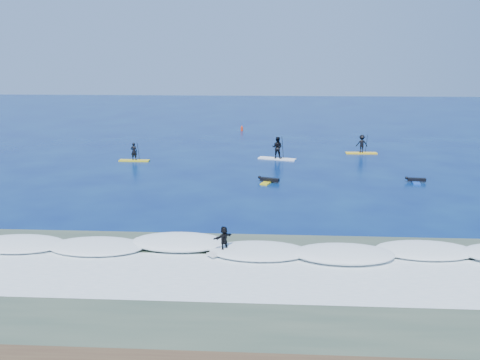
# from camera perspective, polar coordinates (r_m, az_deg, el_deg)

# --- Properties ---
(ground) EXTENTS (160.00, 160.00, 0.00)m
(ground) POSITION_cam_1_polar(r_m,az_deg,el_deg) (35.77, 0.85, -1.78)
(ground) COLOR #04134F
(ground) RESTS_ON ground
(shallow_water) EXTENTS (90.00, 13.00, 0.01)m
(shallow_water) POSITION_cam_1_polar(r_m,az_deg,el_deg) (22.61, -0.82, -11.29)
(shallow_water) COLOR #334535
(shallow_water) RESTS_ON ground
(breaking_wave) EXTENTS (40.00, 6.00, 0.30)m
(breaking_wave) POSITION_cam_1_polar(r_m,az_deg,el_deg) (26.28, -0.16, -7.61)
(breaking_wave) COLOR white
(breaking_wave) RESTS_ON ground
(whitewater) EXTENTS (34.00, 5.00, 0.02)m
(whitewater) POSITION_cam_1_polar(r_m,az_deg,el_deg) (23.52, -0.63, -10.27)
(whitewater) COLOR silver
(whitewater) RESTS_ON ground
(sup_paddler_left) EXTENTS (2.69, 0.73, 1.88)m
(sup_paddler_left) POSITION_cam_1_polar(r_m,az_deg,el_deg) (47.95, -11.23, 2.69)
(sup_paddler_left) COLOR yellow
(sup_paddler_left) RESTS_ON ground
(sup_paddler_center) EXTENTS (3.46, 1.74, 2.36)m
(sup_paddler_center) POSITION_cam_1_polar(r_m,az_deg,el_deg) (47.87, 3.99, 3.26)
(sup_paddler_center) COLOR white
(sup_paddler_center) RESTS_ON ground
(sup_paddler_right) EXTENTS (2.95, 0.80, 2.06)m
(sup_paddler_right) POSITION_cam_1_polar(r_m,az_deg,el_deg) (51.73, 12.85, 3.65)
(sup_paddler_right) COLOR yellow
(sup_paddler_right) RESTS_ON ground
(prone_paddler_near) EXTENTS (1.61, 2.13, 0.43)m
(prone_paddler_near) POSITION_cam_1_polar(r_m,az_deg,el_deg) (39.60, 3.06, -0.04)
(prone_paddler_near) COLOR yellow
(prone_paddler_near) RESTS_ON ground
(prone_paddler_far) EXTENTS (1.52, 1.95, 0.40)m
(prone_paddler_far) POSITION_cam_1_polar(r_m,az_deg,el_deg) (41.65, 18.22, -0.05)
(prone_paddler_far) COLOR #1849B7
(prone_paddler_far) RESTS_ON ground
(wave_surfer) EXTENTS (1.60, 1.57, 1.28)m
(wave_surfer) POSITION_cam_1_polar(r_m,az_deg,el_deg) (25.61, -1.72, -6.44)
(wave_surfer) COLOR silver
(wave_surfer) RESTS_ON breaking_wave
(marker_buoy) EXTENTS (0.30, 0.30, 0.72)m
(marker_buoy) POSITION_cam_1_polar(r_m,az_deg,el_deg) (64.62, 0.20, 5.52)
(marker_buoy) COLOR red
(marker_buoy) RESTS_ON ground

